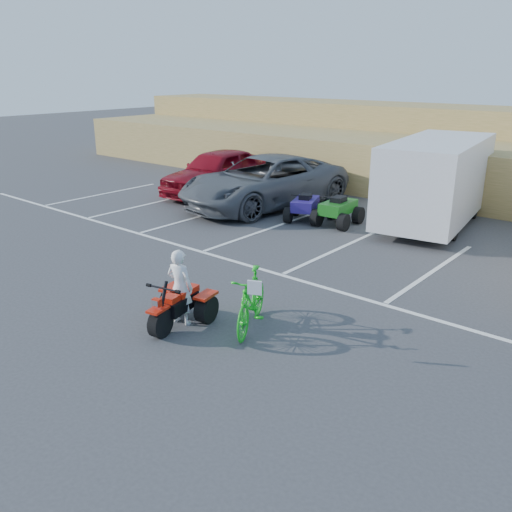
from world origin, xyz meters
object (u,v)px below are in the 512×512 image
Objects in this scene: rider at (180,287)px; quad_atv_blue at (305,220)px; red_trike_atv at (177,326)px; red_car at (218,172)px; quad_atv_green at (337,225)px; grey_pickup at (264,182)px; cargo_trailer at (436,180)px; green_dirt_bike at (251,300)px.

rider is 1.02× the size of quad_atv_blue.
red_trike_atv is at bearing -94.27° from quad_atv_blue.
red_car is (-7.48, 8.97, 0.88)m from red_trike_atv.
quad_atv_green is (-1.44, 8.13, 0.00)m from red_trike_atv.
grey_pickup is 3.47m from quad_atv_green.
red_trike_atv is 0.24× the size of cargo_trailer.
red_car is 3.49× the size of quad_atv_blue.
quad_atv_green is at bearing 83.96° from green_dirt_bike.
cargo_trailer is at bearing -106.83° from rider.
rider is 0.97× the size of quad_atv_green.
red_trike_atv is 0.77× the size of green_dirt_bike.
quad_atv_blue is (-3.37, -2.20, -1.43)m from cargo_trailer.
red_trike_atv is at bearing -102.82° from cargo_trailer.
grey_pickup reaches higher than green_dirt_bike.
quad_atv_blue is (4.93, -1.07, -0.88)m from red_car.
red_car reaches higher than green_dirt_bike.
grey_pickup reaches higher than quad_atv_blue.
quad_atv_green is at bearing 88.16° from red_trike_atv.
grey_pickup is at bearing 107.31° from red_trike_atv.
rider reaches higher than quad_atv_blue.
green_dirt_bike is at bearing -47.52° from red_car.
rider reaches higher than red_trike_atv.
quad_atv_blue is (2.22, -0.63, -0.89)m from grey_pickup.
green_dirt_bike is (1.15, 0.85, 0.57)m from red_trike_atv.
red_car reaches higher than quad_atv_green.
grey_pickup is 2.75m from red_car.
grey_pickup is at bearing -72.43° from rider.
green_dirt_bike is 7.97m from quad_atv_blue.
grey_pickup is 2.47m from quad_atv_blue.
cargo_trailer is (0.83, 10.10, 1.43)m from red_trike_atv.
cargo_trailer is (5.60, 1.57, 0.54)m from grey_pickup.
cargo_trailer is 3.84× the size of quad_atv_green.
red_car is (-7.45, 8.83, 0.13)m from rider.
green_dirt_bike is at bearing -74.41° from quad_atv_green.
grey_pickup reaches higher than quad_atv_green.
red_trike_atv is at bearing -168.97° from green_dirt_bike.
quad_atv_blue is (-2.51, 7.75, -0.75)m from rider.
cargo_trailer reaches higher than quad_atv_green.
grey_pickup is 4.15× the size of quad_atv_green.
green_dirt_bike is at bearing 24.78° from red_trike_atv.
quad_atv_green is (6.04, -0.85, -0.88)m from red_car.
green_dirt_bike is at bearing -84.46° from quad_atv_blue.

